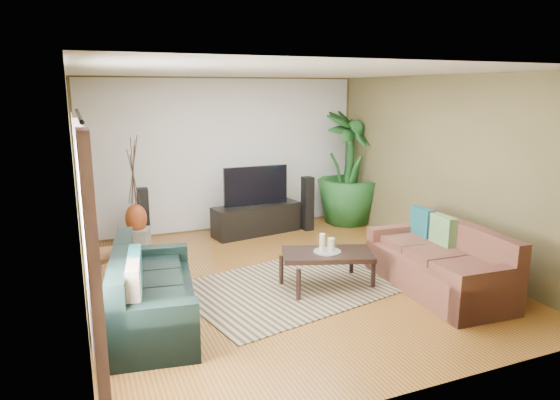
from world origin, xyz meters
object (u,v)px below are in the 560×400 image
potted_plant (349,168)px  vase (136,218)px  speaker_left (144,217)px  sofa_left (154,287)px  sofa_right (437,258)px  speaker_right (308,204)px  coffee_table (327,269)px  television (256,186)px  side_table (114,273)px  pedestal (138,240)px  tv_stand (257,219)px

potted_plant → vase: (-3.92, -0.23, -0.52)m
speaker_left → sofa_left: bearing=-92.1°
sofa_left → vase: (0.14, 2.64, 0.10)m
sofa_right → speaker_right: speaker_right is taller
sofa_left → speaker_right: (3.13, 2.71, 0.06)m
coffee_table → television: television is taller
speaker_right → vase: (-2.99, -0.06, 0.04)m
coffee_table → vase: vase is taller
speaker_right → vase: size_ratio=2.10×
sofa_right → potted_plant: (0.63, 3.29, 0.62)m
speaker_right → side_table: size_ratio=1.79×
potted_plant → speaker_right: bearing=-170.1°
television → sofa_right: bearing=-69.2°
coffee_table → speaker_left: speaker_left is taller
pedestal → speaker_left: bearing=55.8°
sofa_left → tv_stand: size_ratio=1.22×
sofa_left → vase: 2.65m
television → speaker_left: bearing=179.7°
coffee_table → potted_plant: 3.35m
pedestal → vase: vase is taller
vase → television: bearing=5.6°
tv_stand → potted_plant: (1.86, 0.05, 0.78)m
speaker_left → vase: size_ratio=2.07×
coffee_table → speaker_right: 2.68m
pedestal → sofa_left: bearing=-93.0°
tv_stand → television: (-0.00, 0.02, 0.60)m
coffee_table → speaker_right: bearing=88.9°
speaker_left → television: bearing=3.3°
sofa_right → vase: (-3.29, 3.06, 0.10)m
coffee_table → speaker_left: bearing=145.2°
speaker_left → vase: (-0.14, -0.21, 0.05)m
television → speaker_right: size_ratio=1.18×
potted_plant → speaker_left: bearing=-179.7°
sofa_left → coffee_table: sofa_left is taller
sofa_left → speaker_right: speaker_right is taller
speaker_left → side_table: (-0.62, -1.83, -0.21)m
vase → potted_plant: bearing=3.3°
speaker_right → coffee_table: bearing=-113.7°
potted_plant → pedestal: bearing=-176.7°
tv_stand → pedestal: size_ratio=4.34×
television → vase: (-2.06, -0.20, -0.34)m
sofa_left → side_table: (-0.34, 1.02, -0.15)m
speaker_right → sofa_left: bearing=-142.6°
tv_stand → television: 0.60m
pedestal → side_table: size_ratio=0.66×
television → vase: television is taller
sofa_right → television: bearing=-156.0°
coffee_table → side_table: bearing=-178.5°
speaker_right → pedestal: size_ratio=2.69×
speaker_left → potted_plant: bearing=3.8°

